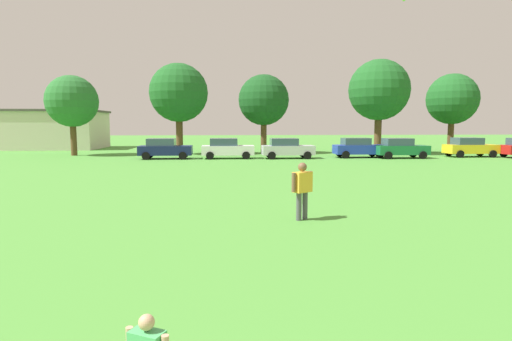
# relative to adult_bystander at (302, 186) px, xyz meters

# --- Properties ---
(ground_plane) EXTENTS (160.00, 160.00, 0.00)m
(ground_plane) POSITION_rel_adult_bystander_xyz_m (-1.98, 17.61, -1.02)
(ground_plane) COLOR #4C9338
(adult_bystander) EXTENTS (0.70, 0.58, 1.72)m
(adult_bystander) POSITION_rel_adult_bystander_xyz_m (0.00, 0.00, 0.00)
(adult_bystander) COLOR #4C4C51
(adult_bystander) RESTS_ON ground
(parked_car_navy_0) EXTENTS (4.30, 2.02, 1.68)m
(parked_car_navy_0) POSITION_rel_adult_bystander_xyz_m (-7.10, 22.86, -0.17)
(parked_car_navy_0) COLOR #141E4C
(parked_car_navy_0) RESTS_ON ground
(parked_car_white_1) EXTENTS (4.30, 2.02, 1.68)m
(parked_car_white_1) POSITION_rel_adult_bystander_xyz_m (-1.99, 22.77, -0.17)
(parked_car_white_1) COLOR white
(parked_car_white_1) RESTS_ON ground
(parked_car_silver_2) EXTENTS (4.30, 2.02, 1.68)m
(parked_car_silver_2) POSITION_rel_adult_bystander_xyz_m (3.01, 22.47, -0.17)
(parked_car_silver_2) COLOR silver
(parked_car_silver_2) RESTS_ON ground
(parked_car_blue_3) EXTENTS (4.30, 2.02, 1.68)m
(parked_car_blue_3) POSITION_rel_adult_bystander_xyz_m (9.27, 22.93, -0.17)
(parked_car_blue_3) COLOR #1E38AD
(parked_car_blue_3) RESTS_ON ground
(parked_car_green_4) EXTENTS (4.30, 2.02, 1.68)m
(parked_car_green_4) POSITION_rel_adult_bystander_xyz_m (12.53, 21.94, -0.17)
(parked_car_green_4) COLOR #196B38
(parked_car_green_4) RESTS_ON ground
(parked_car_yellow_5) EXTENTS (4.30, 2.02, 1.68)m
(parked_car_yellow_5) POSITION_rel_adult_bystander_xyz_m (19.18, 22.86, -0.17)
(parked_car_yellow_5) COLOR yellow
(parked_car_yellow_5) RESTS_ON ground
(tree_far_left) EXTENTS (4.64, 4.64, 7.23)m
(tree_far_left) POSITION_rel_adult_bystander_xyz_m (-15.87, 27.38, 3.86)
(tree_far_left) COLOR brown
(tree_far_left) RESTS_ON ground
(tree_left) EXTENTS (5.45, 5.45, 8.50)m
(tree_left) POSITION_rel_adult_bystander_xyz_m (-6.38, 28.02, 4.71)
(tree_left) COLOR brown
(tree_left) RESTS_ON ground
(tree_center_left) EXTENTS (4.89, 4.89, 7.63)m
(tree_center_left) POSITION_rel_adult_bystander_xyz_m (1.68, 28.74, 4.12)
(tree_center_left) COLOR brown
(tree_center_left) RESTS_ON ground
(tree_center_right) EXTENTS (5.73, 5.73, 8.94)m
(tree_center_right) POSITION_rel_adult_bystander_xyz_m (12.48, 27.06, 5.01)
(tree_center_right) COLOR brown
(tree_center_right) RESTS_ON ground
(tree_right) EXTENTS (5.08, 5.08, 7.91)m
(tree_right) POSITION_rel_adult_bystander_xyz_m (20.82, 28.96, 4.32)
(tree_right) COLOR brown
(tree_right) RESTS_ON ground
(house_left) EXTENTS (10.59, 8.78, 4.47)m
(house_left) POSITION_rel_adult_bystander_xyz_m (-21.79, 38.92, 1.22)
(house_left) COLOR beige
(house_left) RESTS_ON ground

